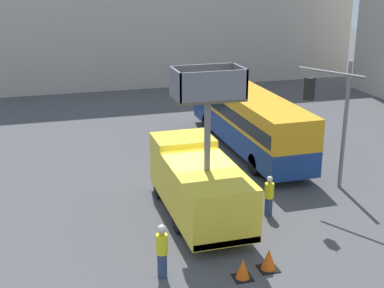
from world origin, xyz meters
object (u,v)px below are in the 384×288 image
object	(u,v)px
road_worker_near_truck	(162,251)
city_bus	(247,116)
utility_truck	(198,181)
road_worker_directing	(269,196)
traffic_light_pole	(333,108)
traffic_cone_mid_road	(243,269)
traffic_cone_near_truck	(269,260)

from	to	relation	value
road_worker_near_truck	city_bus	bearing A→B (deg)	32.29
city_bus	road_worker_near_truck	size ratio (longest dim) A/B	6.46
utility_truck	city_bus	world-z (taller)	utility_truck
utility_truck	road_worker_directing	size ratio (longest dim) A/B	3.93
traffic_light_pole	traffic_cone_mid_road	xyz separation A→B (m)	(-6.16, -5.38, -3.65)
utility_truck	traffic_cone_near_truck	size ratio (longest dim) A/B	8.96
city_bus	road_worker_directing	bearing A→B (deg)	171.26
traffic_light_pole	road_worker_near_truck	xyz separation A→B (m)	(-8.68, -4.55, -3.02)
traffic_light_pole	traffic_cone_near_truck	size ratio (longest dim) A/B	7.73
traffic_light_pole	traffic_cone_near_truck	xyz separation A→B (m)	(-5.12, -5.11, -3.62)
road_worker_directing	traffic_cone_near_truck	distance (m)	4.21
utility_truck	traffic_cone_near_truck	bearing A→B (deg)	-76.49
utility_truck	road_worker_directing	distance (m)	2.97
road_worker_directing	traffic_cone_mid_road	world-z (taller)	road_worker_directing
utility_truck	traffic_light_pole	bearing A→B (deg)	5.20
traffic_light_pole	road_worker_near_truck	distance (m)	10.25
city_bus	road_worker_near_truck	xyz separation A→B (m)	(-7.59, -11.50, -0.95)
city_bus	traffic_cone_mid_road	bearing A→B (deg)	164.69
road_worker_near_truck	traffic_cone_mid_road	size ratio (longest dim) A/B	2.70
traffic_light_pole	traffic_cone_near_truck	bearing A→B (deg)	-135.07
traffic_light_pole	road_worker_near_truck	bearing A→B (deg)	-152.33
road_worker_directing	traffic_light_pole	bearing A→B (deg)	121.77
road_worker_near_truck	traffic_cone_mid_road	bearing A→B (deg)	-42.55
traffic_light_pole	utility_truck	bearing A→B (deg)	-174.80
city_bus	traffic_cone_mid_road	distance (m)	13.42
utility_truck	traffic_cone_mid_road	distance (m)	4.97
traffic_cone_near_truck	traffic_cone_mid_road	distance (m)	1.07
city_bus	utility_truck	bearing A→B (deg)	152.75
utility_truck	traffic_cone_mid_road	size ratio (longest dim) A/B	9.68
traffic_light_pole	road_worker_directing	world-z (taller)	traffic_light_pole
road_worker_near_truck	road_worker_directing	distance (m)	6.18
utility_truck	traffic_cone_mid_road	xyz separation A→B (m)	(0.05, -4.81, -1.24)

